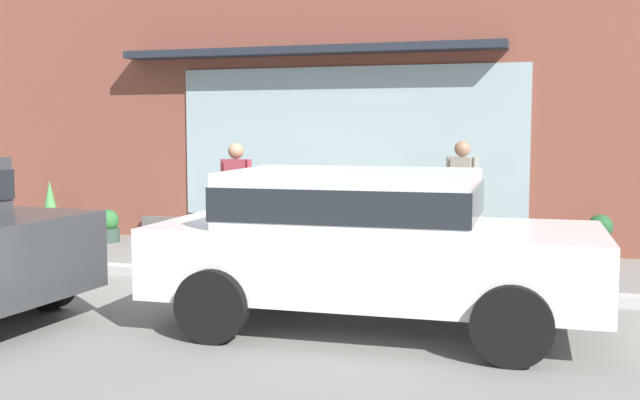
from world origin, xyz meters
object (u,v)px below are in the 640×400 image
at_px(pedestrian_with_handbag, 238,193).
at_px(potted_plant_window_center, 202,229).
at_px(potted_plant_trailing_edge, 600,236).
at_px(potted_plant_window_left, 108,226).
at_px(potted_plant_window_right, 50,209).
at_px(fire_hydrant, 277,234).
at_px(parked_car_white, 367,237).
at_px(potted_plant_near_hydrant, 322,234).
at_px(pedestrian_passerby, 462,190).
at_px(potted_plant_low_front, 385,211).

height_order(pedestrian_with_handbag, potted_plant_window_center, pedestrian_with_handbag).
height_order(potted_plant_trailing_edge, potted_plant_window_left, potted_plant_trailing_edge).
bearing_deg(potted_plant_window_right, fire_hydrant, -18.25).
bearing_deg(potted_plant_window_right, potted_plant_window_left, -13.33).
relative_size(fire_hydrant, potted_plant_window_left, 1.63).
xyz_separation_m(fire_hydrant, potted_plant_trailing_edge, (4.26, 1.53, -0.05)).
xyz_separation_m(parked_car_white, potted_plant_window_center, (-3.76, 4.14, -0.59)).
bearing_deg(potted_plant_trailing_edge, potted_plant_window_left, -178.10).
bearing_deg(pedestrian_with_handbag, fire_hydrant, -21.87).
distance_m(pedestrian_with_handbag, potted_plant_near_hydrant, 1.54).
xyz_separation_m(pedestrian_passerby, potted_plant_window_right, (-7.19, 0.21, -0.54)).
relative_size(potted_plant_window_right, potted_plant_low_front, 0.73).
xyz_separation_m(potted_plant_window_right, potted_plant_low_front, (6.03, -0.08, 0.18)).
distance_m(pedestrian_with_handbag, potted_plant_window_center, 1.74).
height_order(pedestrian_passerby, potted_plant_low_front, pedestrian_passerby).
bearing_deg(fire_hydrant, parked_car_white, -54.65).
height_order(pedestrian_passerby, potted_plant_trailing_edge, pedestrian_passerby).
distance_m(pedestrian_passerby, potted_plant_trailing_edge, 2.02).
bearing_deg(potted_plant_low_front, potted_plant_near_hydrant, -165.88).
height_order(fire_hydrant, potted_plant_trailing_edge, fire_hydrant).
distance_m(potted_plant_window_center, potted_plant_low_front, 3.03).
bearing_deg(potted_plant_window_center, fire_hydrant, -37.57).
bearing_deg(pedestrian_with_handbag, potted_plant_window_center, 135.23).
xyz_separation_m(parked_car_white, potted_plant_trailing_edge, (2.32, 4.27, -0.47)).
distance_m(fire_hydrant, potted_plant_near_hydrant, 1.31).
relative_size(pedestrian_with_handbag, parked_car_white, 0.40).
height_order(potted_plant_window_right, potted_plant_window_center, potted_plant_window_right).
bearing_deg(potted_plant_window_center, pedestrian_passerby, -0.15).
height_order(fire_hydrant, potted_plant_low_front, potted_plant_low_front).
height_order(pedestrian_with_handbag, pedestrian_passerby, pedestrian_passerby).
bearing_deg(pedestrian_passerby, potted_plant_trailing_edge, -165.41).
bearing_deg(pedestrian_passerby, fire_hydrant, 41.11).
relative_size(potted_plant_window_center, potted_plant_low_front, 0.37).
distance_m(potted_plant_window_right, potted_plant_low_front, 6.03).
bearing_deg(potted_plant_trailing_edge, pedestrian_with_handbag, -165.85).
xyz_separation_m(pedestrian_passerby, parked_car_white, (-0.40, -4.13, -0.14)).
relative_size(potted_plant_window_right, potted_plant_trailing_edge, 1.42).
distance_m(potted_plant_window_right, potted_plant_window_left, 1.41).
bearing_deg(parked_car_white, potted_plant_trailing_edge, 59.54).
relative_size(pedestrian_with_handbag, potted_plant_window_center, 3.37).
bearing_deg(pedestrian_with_handbag, potted_plant_window_left, 160.47).
height_order(pedestrian_with_handbag, parked_car_white, pedestrian_with_handbag).
bearing_deg(potted_plant_low_front, fire_hydrant, -128.08).
relative_size(potted_plant_window_center, potted_plant_near_hydrant, 0.90).
bearing_deg(potted_plant_near_hydrant, potted_plant_low_front, 14.12).
xyz_separation_m(pedestrian_with_handbag, potted_plant_near_hydrant, (0.95, 1.00, -0.69)).
height_order(pedestrian_with_handbag, potted_plant_near_hydrant, pedestrian_with_handbag).
relative_size(potted_plant_window_right, potted_plant_window_center, 1.98).
height_order(pedestrian_passerby, potted_plant_window_center, pedestrian_passerby).
bearing_deg(fire_hydrant, potted_plant_near_hydrant, 78.63).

